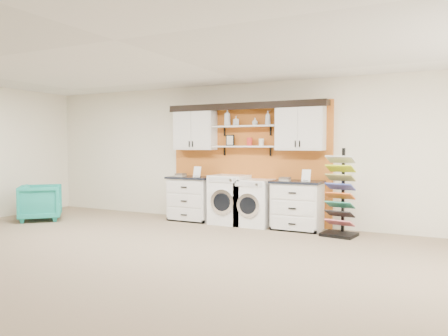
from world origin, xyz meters
The scene contains 22 objects.
floor centered at (0.00, 0.00, 0.00)m, with size 10.00×10.00×0.00m, color gray.
ceiling centered at (0.00, 0.00, 2.80)m, with size 10.00×10.00×0.00m, color white.
wall_back centered at (0.00, 4.00, 1.40)m, with size 10.00×10.00×0.00m, color white.
accent_panel centered at (0.00, 3.96, 1.20)m, with size 3.40×0.07×2.40m, color #BF6420.
upper_cabinet_left centered at (-1.13, 3.79, 1.88)m, with size 0.90×0.35×0.84m.
upper_cabinet_right centered at (1.13, 3.79, 1.88)m, with size 0.90×0.35×0.84m.
shelf_lower centered at (0.00, 3.80, 1.53)m, with size 1.32×0.28×0.03m, color white.
shelf_upper centered at (0.00, 3.80, 1.93)m, with size 1.32×0.28×0.03m, color white.
crown_molding centered at (0.00, 3.81, 2.33)m, with size 3.30×0.41×0.13m.
picture_frame centered at (-0.35, 3.85, 1.66)m, with size 0.18×0.02×0.22m.
canister_red centered at (0.10, 3.80, 1.62)m, with size 0.11×0.11×0.16m, color red.
canister_cream centered at (0.35, 3.80, 1.61)m, with size 0.10×0.10×0.14m, color silver.
base_cabinet_left centered at (-1.13, 3.64, 0.45)m, with size 0.93×0.66×0.91m.
base_cabinet_right centered at (1.13, 3.64, 0.45)m, with size 0.92×0.66×0.90m.
washer centered at (-0.26, 3.64, 0.48)m, with size 0.69×0.71×0.97m.
dryer centered at (0.29, 3.64, 0.45)m, with size 0.64×0.71×0.90m.
sample_rack centered at (1.95, 3.42, 0.49)m, with size 0.61×0.54×1.51m.
armchair centered at (-3.93, 2.23, 0.37)m, with size 0.79×0.81×0.74m, color teal.
soap_bottle_a centered at (-0.39, 3.80, 2.12)m, with size 0.13×0.13×0.34m, color silver.
soap_bottle_b centered at (-0.20, 3.80, 2.04)m, with size 0.09×0.09×0.19m, color silver.
soap_bottle_c centered at (0.21, 3.80, 2.02)m, with size 0.11×0.11×0.14m, color silver.
soap_bottle_d centered at (0.48, 3.80, 2.08)m, with size 0.11×0.11×0.27m, color silver.
Camera 1 is at (3.50, -4.10, 1.56)m, focal length 35.00 mm.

